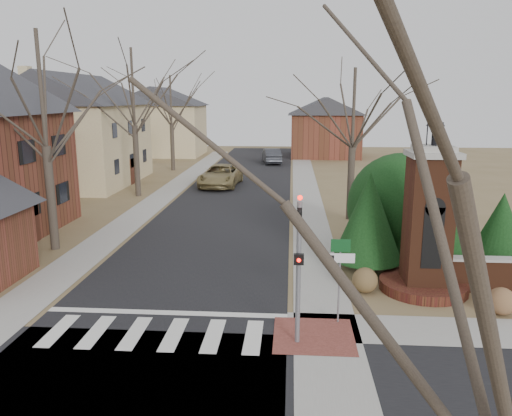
# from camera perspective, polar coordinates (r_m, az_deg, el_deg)

# --- Properties ---
(ground) EXTENTS (120.00, 120.00, 0.00)m
(ground) POSITION_cam_1_polar(r_m,az_deg,el_deg) (15.15, -12.37, -15.25)
(ground) COLOR brown
(ground) RESTS_ON ground
(main_street) EXTENTS (8.00, 70.00, 0.01)m
(main_street) POSITION_cam_1_polar(r_m,az_deg,el_deg) (35.74, -2.51, 1.26)
(main_street) COLOR black
(main_street) RESTS_ON ground
(cross_street) EXTENTS (120.00, 8.00, 0.01)m
(cross_street) POSITION_cam_1_polar(r_m,az_deg,el_deg) (12.71, -16.41, -21.37)
(cross_street) COLOR black
(cross_street) RESTS_ON ground
(crosswalk_zone) EXTENTS (8.00, 2.20, 0.02)m
(crosswalk_zone) POSITION_cam_1_polar(r_m,az_deg,el_deg) (15.83, -11.54, -13.90)
(crosswalk_zone) COLOR silver
(crosswalk_zone) RESTS_ON ground
(stop_bar) EXTENTS (8.00, 0.35, 0.02)m
(stop_bar) POSITION_cam_1_polar(r_m,az_deg,el_deg) (17.14, -10.18, -11.71)
(stop_bar) COLOR silver
(stop_bar) RESTS_ON ground
(sidewalk_right_main) EXTENTS (2.00, 60.00, 0.02)m
(sidewalk_right_main) POSITION_cam_1_polar(r_m,az_deg,el_deg) (35.53, 5.85, 1.15)
(sidewalk_right_main) COLOR gray
(sidewalk_right_main) RESTS_ON ground
(sidewalk_left) EXTENTS (2.00, 60.00, 0.02)m
(sidewalk_left) POSITION_cam_1_polar(r_m,az_deg,el_deg) (36.69, -10.60, 1.36)
(sidewalk_left) COLOR gray
(sidewalk_left) RESTS_ON ground
(curb_apron) EXTENTS (2.40, 2.40, 0.02)m
(curb_apron) POSITION_cam_1_polar(r_m,az_deg,el_deg) (15.50, 6.61, -14.31)
(curb_apron) COLOR brown
(curb_apron) RESTS_ON ground
(traffic_signal_pole) EXTENTS (0.28, 0.41, 4.50)m
(traffic_signal_pole) POSITION_cam_1_polar(r_m,az_deg,el_deg) (14.10, 4.91, -5.71)
(traffic_signal_pole) COLOR slate
(traffic_signal_pole) RESTS_ON ground
(sign_post) EXTENTS (0.90, 0.07, 2.75)m
(sign_post) POSITION_cam_1_polar(r_m,az_deg,el_deg) (15.71, 9.55, -6.35)
(sign_post) COLOR slate
(sign_post) RESTS_ON ground
(brick_gate_monument) EXTENTS (3.20, 3.20, 6.47)m
(brick_gate_monument) POSITION_cam_1_polar(r_m,az_deg,el_deg) (19.10, 18.97, -2.79)
(brick_gate_monument) COLOR #522918
(brick_gate_monument) RESTS_ON ground
(house_stucco_left) EXTENTS (9.80, 12.80, 9.28)m
(house_stucco_left) POSITION_cam_1_polar(r_m,az_deg,el_deg) (43.58, -19.92, 8.66)
(house_stucco_left) COLOR #CEC389
(house_stucco_left) RESTS_ON ground
(house_distant_left) EXTENTS (10.80, 8.80, 8.53)m
(house_distant_left) POSITION_cam_1_polar(r_m,az_deg,el_deg) (62.96, -10.86, 9.84)
(house_distant_left) COLOR #CEC389
(house_distant_left) RESTS_ON ground
(house_distant_right) EXTENTS (8.80, 8.80, 7.30)m
(house_distant_right) POSITION_cam_1_polar(r_m,az_deg,el_deg) (61.03, 7.88, 9.30)
(house_distant_right) COLOR brown
(house_distant_right) RESTS_ON ground
(evergreen_near) EXTENTS (2.80, 2.80, 4.10)m
(evergreen_near) POSITION_cam_1_polar(r_m,az_deg,el_deg) (20.61, 12.76, -0.93)
(evergreen_near) COLOR #473D33
(evergreen_near) RESTS_ON ground
(evergreen_mid) EXTENTS (3.40, 3.40, 4.70)m
(evergreen_mid) POSITION_cam_1_polar(r_m,az_deg,el_deg) (22.42, 20.71, 0.43)
(evergreen_mid) COLOR #473D33
(evergreen_mid) RESTS_ON ground
(evergreen_far) EXTENTS (2.40, 2.40, 3.30)m
(evergreen_far) POSITION_cam_1_polar(r_m,az_deg,el_deg) (22.31, 26.21, -1.97)
(evergreen_far) COLOR #473D33
(evergreen_far) RESTS_ON ground
(evergreen_mass) EXTENTS (4.80, 4.80, 4.80)m
(evergreen_mass) POSITION_cam_1_polar(r_m,az_deg,el_deg) (23.31, 16.25, 0.68)
(evergreen_mass) COLOR black
(evergreen_mass) RESTS_ON ground
(bare_tree_0) EXTENTS (8.05, 8.05, 11.15)m
(bare_tree_0) POSITION_cam_1_polar(r_m,az_deg,el_deg) (24.47, -23.43, 13.20)
(bare_tree_0) COLOR #473D33
(bare_tree_0) RESTS_ON ground
(bare_tree_1) EXTENTS (8.40, 8.40, 11.64)m
(bare_tree_1) POSITION_cam_1_polar(r_m,az_deg,el_deg) (36.54, -13.94, 13.82)
(bare_tree_1) COLOR #473D33
(bare_tree_1) RESTS_ON ground
(bare_tree_2) EXTENTS (7.35, 7.35, 10.19)m
(bare_tree_2) POSITION_cam_1_polar(r_m,az_deg,el_deg) (49.19, -9.73, 12.41)
(bare_tree_2) COLOR #473D33
(bare_tree_2) RESTS_ON ground
(bare_tree_3) EXTENTS (7.00, 7.00, 9.70)m
(bare_tree_3) POSITION_cam_1_polar(r_m,az_deg,el_deg) (29.02, 11.14, 11.72)
(bare_tree_3) COLOR #473D33
(bare_tree_3) RESTS_ON ground
(pickup_truck) EXTENTS (3.21, 6.32, 1.71)m
(pickup_truck) POSITION_cam_1_polar(r_m,az_deg,el_deg) (40.17, -4.06, 3.73)
(pickup_truck) COLOR #907F4F
(pickup_truck) RESTS_ON ground
(distant_car) EXTENTS (2.45, 5.08, 1.61)m
(distant_car) POSITION_cam_1_polar(r_m,az_deg,el_deg) (54.07, 1.79, 5.97)
(distant_car) COLOR #37393F
(distant_car) RESTS_ON ground
(dry_shrub_left) EXTENTS (0.93, 0.93, 0.93)m
(dry_shrub_left) POSITION_cam_1_polar(r_m,az_deg,el_deg) (18.80, 12.35, -8.07)
(dry_shrub_left) COLOR brown
(dry_shrub_left) RESTS_ON ground
(dry_shrub_right) EXTENTS (0.91, 0.91, 0.91)m
(dry_shrub_right) POSITION_cam_1_polar(r_m,az_deg,el_deg) (18.47, 26.25, -9.54)
(dry_shrub_right) COLOR brown
(dry_shrub_right) RESTS_ON ground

